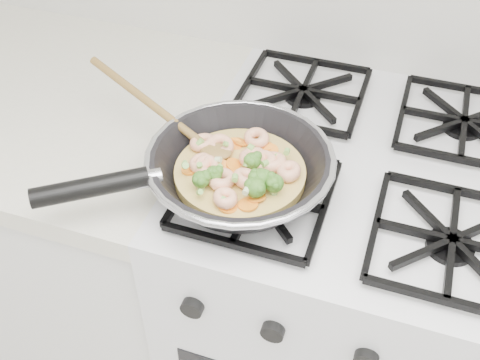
% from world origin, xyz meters
% --- Properties ---
extents(stove, '(0.60, 0.60, 0.92)m').
position_xyz_m(stove, '(0.00, 1.70, 0.46)').
color(stove, white).
rests_on(stove, ground).
extents(counter_left, '(1.00, 0.60, 0.90)m').
position_xyz_m(counter_left, '(-0.80, 1.70, 0.45)').
color(counter_left, white).
rests_on(counter_left, ground).
extents(skillet, '(0.47, 0.34, 0.10)m').
position_xyz_m(skillet, '(-0.18, 1.56, 0.96)').
color(skillet, black).
rests_on(skillet, stove).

